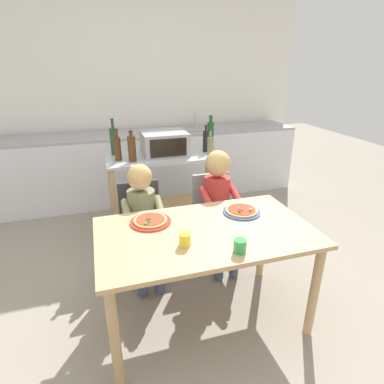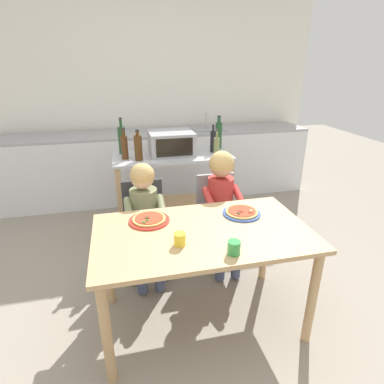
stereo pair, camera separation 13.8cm
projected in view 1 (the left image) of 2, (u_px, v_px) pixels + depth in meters
ground_plane at (170, 242)px, 3.29m from camera, size 10.96×10.96×0.00m
back_wall_tiled at (138, 93)px, 4.28m from camera, size 4.56×0.12×2.70m
kitchen_counter at (147, 165)px, 4.26m from camera, size 4.10×0.60×1.09m
kitchen_island_cart at (166, 181)px, 3.30m from camera, size 1.18×0.56×0.87m
toaster_oven at (164, 143)px, 3.17m from camera, size 0.44×0.38×0.23m
bottle_squat_spirits at (210, 147)px, 3.07m from camera, size 0.06×0.06×0.28m
bottle_clear_vinegar at (118, 148)px, 2.97m from camera, size 0.06×0.06×0.30m
bottle_dark_olive_oil at (206, 141)px, 3.26m from camera, size 0.06×0.06×0.28m
bottle_tall_green_wine at (114, 141)px, 3.15m from camera, size 0.08×0.08×0.36m
bottle_brown_beer at (132, 148)px, 2.94m from camera, size 0.07×0.07×0.29m
bottle_slim_sauce at (210, 134)px, 3.40m from camera, size 0.07×0.07×0.35m
dining_table at (205, 244)px, 2.08m from camera, size 1.39×0.81×0.73m
dining_chair_left at (142, 223)px, 2.67m from camera, size 0.36×0.36×0.81m
dining_chair_right at (214, 212)px, 2.86m from camera, size 0.36×0.36×0.81m
child_in_olive_shirt at (143, 211)px, 2.50m from camera, size 0.32×0.42×1.00m
child_in_red_shirt at (219, 195)px, 2.68m from camera, size 0.32×0.42×1.05m
pizza_plate_red_rimmed at (150, 221)px, 2.14m from camera, size 0.28×0.28×0.03m
pizza_plate_blue_rimmed at (242, 211)px, 2.28m from camera, size 0.27×0.27×0.03m
drinking_cup_yellow at (185, 239)px, 1.87m from camera, size 0.07×0.07×0.08m
drinking_cup_green at (240, 246)px, 1.80m from camera, size 0.07×0.07×0.08m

